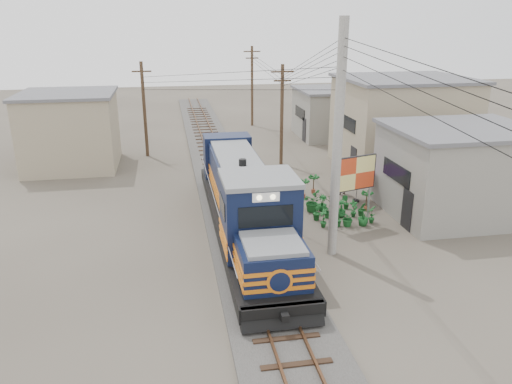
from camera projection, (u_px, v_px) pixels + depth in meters
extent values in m
plane|color=#473F35|center=(252.00, 254.00, 22.10)|extent=(120.00, 120.00, 0.00)
cube|color=#595651|center=(225.00, 183.00, 31.37)|extent=(3.60, 70.00, 0.16)
cube|color=#51331E|center=(217.00, 181.00, 31.22)|extent=(0.08, 70.00, 0.12)
cube|color=#51331E|center=(234.00, 180.00, 31.40)|extent=(0.08, 70.00, 0.12)
cube|color=black|center=(245.00, 221.00, 23.79)|extent=(2.93, 16.18, 0.56)
cube|color=black|center=(265.00, 277.00, 19.19)|extent=(2.22, 3.24, 0.66)
cube|color=black|center=(231.00, 192.00, 28.59)|extent=(2.22, 3.24, 0.66)
cube|color=black|center=(272.00, 265.00, 17.68)|extent=(2.41, 2.43, 1.52)
cube|color=black|center=(259.00, 217.00, 19.76)|extent=(2.87, 2.63, 3.14)
cube|color=slate|center=(259.00, 178.00, 19.23)|extent=(2.93, 2.76, 0.18)
cube|color=black|center=(266.00, 216.00, 18.35)|extent=(2.05, 0.06, 0.81)
cube|color=white|center=(266.00, 197.00, 18.09)|extent=(1.01, 0.06, 0.35)
cube|color=black|center=(237.00, 179.00, 25.72)|extent=(2.29, 9.91, 2.33)
cube|color=slate|center=(237.00, 157.00, 25.33)|extent=(2.05, 9.91, 0.18)
cube|color=orange|center=(245.00, 210.00, 23.60)|extent=(2.97, 16.18, 0.14)
cube|color=orange|center=(245.00, 204.00, 23.51)|extent=(2.97, 16.18, 0.14)
cube|color=orange|center=(245.00, 198.00, 23.41)|extent=(2.97, 16.18, 0.14)
cylinder|color=#9E9B93|center=(337.00, 144.00, 20.58)|extent=(0.40, 0.40, 10.00)
cylinder|color=#4C3826|center=(282.00, 116.00, 34.72)|extent=(0.24, 0.24, 7.00)
cube|color=#4C3826|center=(283.00, 72.00, 33.73)|extent=(1.60, 0.10, 0.10)
cube|color=#4C3826|center=(282.00, 81.00, 33.93)|extent=(1.20, 0.10, 0.10)
cylinder|color=#4C3826|center=(252.00, 87.00, 47.70)|extent=(0.24, 0.24, 7.50)
cube|color=#4C3826|center=(252.00, 51.00, 46.64)|extent=(1.60, 0.10, 0.10)
cube|color=#4C3826|center=(252.00, 58.00, 46.83)|extent=(1.20, 0.10, 0.10)
cylinder|color=#4C3826|center=(144.00, 110.00, 36.86)|extent=(0.24, 0.24, 7.00)
cube|color=#4C3826|center=(141.00, 69.00, 35.87)|extent=(1.60, 0.10, 0.10)
cube|color=#4C3826|center=(142.00, 77.00, 36.07)|extent=(1.20, 0.10, 0.10)
cube|color=gray|center=(459.00, 173.00, 26.07)|extent=(7.00, 6.00, 4.50)
cube|color=slate|center=(465.00, 129.00, 25.30)|extent=(7.35, 6.30, 0.20)
cube|color=black|center=(396.00, 172.00, 25.41)|extent=(0.05, 3.00, 0.90)
cube|color=gray|center=(401.00, 124.00, 34.36)|extent=(8.00, 7.00, 6.00)
cube|color=slate|center=(406.00, 79.00, 33.34)|extent=(8.40, 7.35, 0.20)
cube|color=black|center=(346.00, 122.00, 33.59)|extent=(0.05, 3.50, 0.90)
cube|color=gray|center=(333.00, 114.00, 43.73)|extent=(6.00, 6.00, 4.00)
cube|color=slate|center=(334.00, 90.00, 43.04)|extent=(6.30, 6.30, 0.20)
cube|color=black|center=(300.00, 113.00, 43.16)|extent=(0.05, 3.00, 0.90)
cube|color=gray|center=(71.00, 132.00, 34.49)|extent=(6.00, 6.00, 5.00)
cube|color=slate|center=(66.00, 94.00, 33.64)|extent=(6.30, 6.30, 0.20)
cube|color=black|center=(24.00, 130.00, 33.91)|extent=(0.05, 3.00, 0.90)
cylinder|color=#99999E|center=(337.00, 204.00, 24.27)|extent=(0.10, 0.10, 2.68)
cylinder|color=#99999E|center=(369.00, 198.00, 25.08)|extent=(0.10, 0.10, 2.68)
cube|color=black|center=(355.00, 173.00, 24.20)|extent=(2.30, 0.78, 1.72)
cube|color=red|center=(355.00, 173.00, 24.17)|extent=(2.18, 0.71, 1.61)
cylinder|color=black|center=(356.00, 201.00, 28.51)|extent=(0.40, 0.40, 0.10)
cylinder|color=#99999E|center=(357.00, 185.00, 28.20)|extent=(0.05, 0.05, 1.98)
cone|color=#6B2674|center=(358.00, 169.00, 27.90)|extent=(2.57, 2.57, 0.49)
imported|color=black|center=(342.00, 180.00, 29.36)|extent=(0.77, 0.65, 1.78)
imported|color=#175120|center=(323.00, 218.00, 24.84)|extent=(0.36, 0.53, 0.99)
imported|color=#175120|center=(338.00, 219.00, 24.94)|extent=(0.49, 0.53, 0.78)
imported|color=#175120|center=(348.00, 218.00, 25.02)|extent=(1.02, 1.02, 0.86)
imported|color=#175120|center=(363.00, 216.00, 25.05)|extent=(0.77, 0.77, 0.97)
imported|color=#175120|center=(372.00, 214.00, 25.39)|extent=(0.54, 0.60, 0.94)
imported|color=#175120|center=(317.00, 212.00, 25.78)|extent=(0.54, 0.59, 0.87)
imported|color=#175120|center=(328.00, 211.00, 26.11)|extent=(0.78, 0.73, 0.71)
imported|color=#175120|center=(341.00, 208.00, 26.14)|extent=(0.67, 0.67, 0.95)
imported|color=#175120|center=(353.00, 209.00, 26.16)|extent=(0.52, 0.39, 0.91)
imported|color=#175120|center=(362.00, 209.00, 26.35)|extent=(0.42, 0.35, 0.74)
imported|color=#175120|center=(312.00, 201.00, 26.90)|extent=(1.15, 1.24, 1.12)
imported|color=#175120|center=(322.00, 203.00, 27.00)|extent=(0.52, 0.52, 0.88)
imported|color=#175120|center=(332.00, 202.00, 27.04)|extent=(0.53, 0.36, 0.99)
imported|color=#175120|center=(345.00, 202.00, 27.31)|extent=(0.53, 0.52, 0.75)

